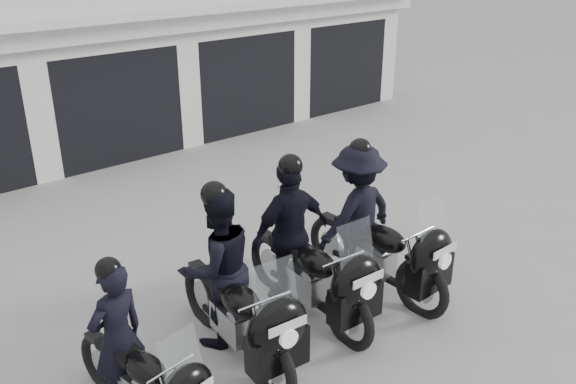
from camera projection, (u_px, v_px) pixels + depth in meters
ground at (304, 268)px, 8.46m from camera, size 80.00×80.00×0.00m
garage_block at (67, 71)px, 13.59m from camera, size 16.40×6.80×2.96m
police_bike_a at (136, 360)px, 5.62m from camera, size 0.77×1.93×1.69m
police_bike_b at (227, 282)px, 6.52m from camera, size 0.96×2.30×2.00m
police_bike_c at (300, 246)px, 7.25m from camera, size 1.13×2.32×2.02m
police_bike_d at (367, 224)px, 7.77m from camera, size 1.23×2.33×2.03m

